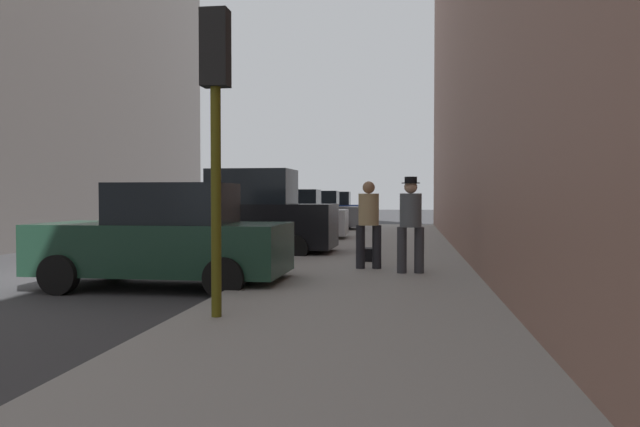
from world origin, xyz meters
The scene contains 12 objects.
ground_plane centered at (0.00, 0.00, 0.00)m, with size 120.00×120.00×0.00m, color #38383A.
sidewalk centered at (6.00, 0.00, 0.07)m, with size 4.00×40.00×0.15m, color gray.
parked_dark_green_sedan centered at (2.65, -1.27, 0.85)m, with size 4.22×2.09×1.79m.
parked_black_suv centered at (2.65, 4.15, 1.03)m, with size 4.64×2.13×2.25m.
parked_silver_sedan centered at (2.65, 9.46, 0.85)m, with size 4.25×2.16×1.79m.
parked_gray_coupe centered at (2.65, 15.30, 0.85)m, with size 4.25×2.16×1.79m.
parked_blue_sedan centered at (2.65, 20.89, 0.85)m, with size 4.25×2.16×1.79m.
fire_hydrant centered at (4.45, 5.98, 0.50)m, with size 0.42×0.22×0.70m.
traffic_light centered at (4.50, -4.30, 2.76)m, with size 0.32×0.32×3.60m.
pedestrian_in_tan_coat centered at (5.97, 0.83, 1.10)m, with size 0.52×0.45×1.71m.
pedestrian_with_beanie centered at (6.78, 0.21, 1.14)m, with size 0.52×0.45×1.78m.
duffel_bag centered at (5.85, 2.26, 0.29)m, with size 0.32×0.44×0.28m.
Camera 1 is at (6.73, -11.38, 1.58)m, focal length 35.00 mm.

